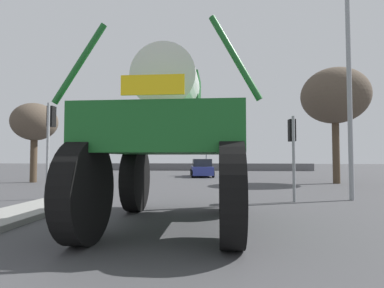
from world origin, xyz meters
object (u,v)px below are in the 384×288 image
(bare_tree_left, at_px, (35,123))
(bare_tree_right, at_px, (335,96))
(traffic_signal_near_right, at_px, (292,140))
(streetlight_near_right, at_px, (352,75))
(traffic_signal_far_left, at_px, (206,149))
(sedan_ahead, at_px, (202,168))
(traffic_signal_near_left, at_px, (50,129))
(oversize_sprayer, at_px, (171,140))

(bare_tree_left, height_order, bare_tree_right, bare_tree_right)
(traffic_signal_near_right, bearing_deg, streetlight_near_right, 11.10)
(traffic_signal_near_right, xyz_separation_m, streetlight_near_right, (2.44, 0.48, 2.56))
(traffic_signal_near_right, relative_size, bare_tree_left, 0.61)
(traffic_signal_far_left, bearing_deg, sedan_ahead, -101.63)
(traffic_signal_near_left, xyz_separation_m, streetlight_near_right, (12.00, 0.49, 2.08))
(sedan_ahead, height_order, bare_tree_right, bare_tree_right)
(oversize_sprayer, relative_size, traffic_signal_near_left, 1.46)
(traffic_signal_near_left, distance_m, traffic_signal_near_right, 9.57)
(oversize_sprayer, bearing_deg, traffic_signal_near_right, -42.22)
(traffic_signal_near_left, xyz_separation_m, bare_tree_left, (-5.40, 7.50, 1.17))
(oversize_sprayer, relative_size, sedan_ahead, 1.31)
(streetlight_near_right, bearing_deg, bare_tree_right, 73.36)
(traffic_signal_near_right, height_order, traffic_signal_far_left, traffic_signal_far_left)
(oversize_sprayer, height_order, traffic_signal_far_left, oversize_sprayer)
(traffic_signal_far_left, bearing_deg, traffic_signal_near_right, -76.82)
(streetlight_near_right, relative_size, bare_tree_right, 1.21)
(sedan_ahead, distance_m, traffic_signal_far_left, 2.47)
(traffic_signal_near_left, distance_m, traffic_signal_far_left, 17.08)
(oversize_sprayer, relative_size, traffic_signal_near_right, 1.75)
(traffic_signal_near_left, distance_m, bare_tree_right, 16.71)
(oversize_sprayer, bearing_deg, traffic_signal_near_left, 52.82)
(oversize_sprayer, distance_m, traffic_signal_near_left, 7.08)
(traffic_signal_near_left, relative_size, traffic_signal_far_left, 1.13)
(streetlight_near_right, bearing_deg, traffic_signal_near_left, -177.67)
(sedan_ahead, xyz_separation_m, traffic_signal_near_left, (-5.45, -14.36, 2.09))
(oversize_sprayer, distance_m, streetlight_near_right, 8.49)
(traffic_signal_far_left, xyz_separation_m, streetlight_near_right, (6.20, -15.58, 2.42))
(sedan_ahead, distance_m, bare_tree_left, 13.25)
(sedan_ahead, relative_size, bare_tree_right, 0.58)
(traffic_signal_near_right, bearing_deg, sedan_ahead, 105.98)
(oversize_sprayer, bearing_deg, bare_tree_left, 43.44)
(oversize_sprayer, distance_m, sedan_ahead, 18.72)
(traffic_signal_near_right, bearing_deg, traffic_signal_far_left, 103.18)
(traffic_signal_near_right, bearing_deg, bare_tree_left, 153.42)
(traffic_signal_near_left, distance_m, streetlight_near_right, 12.19)
(sedan_ahead, xyz_separation_m, bare_tree_left, (-10.85, -6.87, 3.25))
(streetlight_near_right, xyz_separation_m, bare_tree_right, (2.30, 7.70, 0.68))
(oversize_sprayer, xyz_separation_m, traffic_signal_near_right, (3.99, 4.32, 0.25))
(traffic_signal_near_right, relative_size, bare_tree_right, 0.43)
(bare_tree_right, bearing_deg, traffic_signal_near_right, -120.08)
(streetlight_near_right, bearing_deg, traffic_signal_far_left, 111.69)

